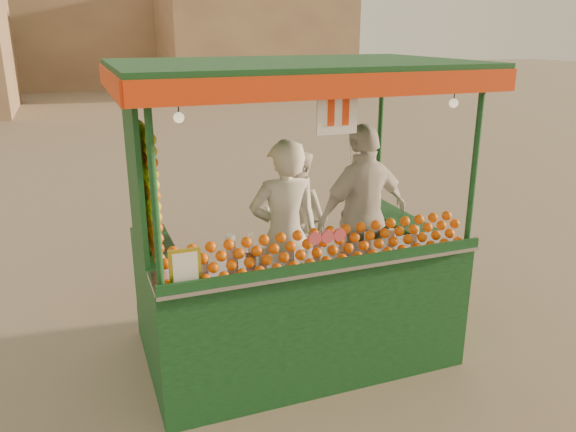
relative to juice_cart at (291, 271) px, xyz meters
name	(u,v)px	position (x,y,z in m)	size (l,w,h in m)	color
ground	(311,332)	(0.37, 0.35, -0.90)	(90.00, 90.00, 0.00)	#746652
building_right	(253,40)	(7.37, 24.35, 1.60)	(9.00, 6.00, 5.00)	#9F835A
building_center	(60,20)	(-1.63, 30.35, 2.60)	(14.00, 7.00, 7.00)	#9F835A
juice_cart	(291,271)	(0.00, 0.00, 0.00)	(3.05, 1.97, 2.77)	#0E3517
vendor_left	(284,235)	(-0.02, 0.11, 0.31)	(0.69, 0.49, 1.79)	silver
vendor_middle	(294,221)	(0.34, 0.79, 0.19)	(0.93, 0.95, 1.55)	white
vendor_right	(363,216)	(0.88, 0.28, 0.34)	(1.15, 0.66, 1.85)	silver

